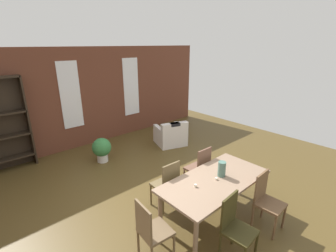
% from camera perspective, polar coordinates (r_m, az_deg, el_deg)
% --- Properties ---
extents(ground_plane, '(10.89, 10.89, 0.00)m').
position_cam_1_polar(ground_plane, '(4.66, -2.54, -19.06)').
color(ground_plane, brown).
extents(back_wall_brick, '(9.38, 0.12, 2.80)m').
position_cam_1_polar(back_wall_brick, '(7.14, -22.32, 5.76)').
color(back_wall_brick, brown).
rests_on(back_wall_brick, ground).
extents(window_pane_1, '(0.55, 0.02, 1.82)m').
position_cam_1_polar(window_pane_1, '(7.04, -22.26, 6.78)').
color(window_pane_1, white).
extents(window_pane_2, '(0.55, 0.02, 1.82)m').
position_cam_1_polar(window_pane_2, '(7.90, -8.81, 9.19)').
color(window_pane_2, white).
extents(dining_table, '(1.96, 0.95, 0.74)m').
position_cam_1_polar(dining_table, '(4.19, 11.08, -13.31)').
color(dining_table, '#91755E').
rests_on(dining_table, ground).
extents(vase_on_table, '(0.13, 0.13, 0.26)m').
position_cam_1_polar(vase_on_table, '(4.20, 12.72, -9.98)').
color(vase_on_table, '#4C7266').
rests_on(vase_on_table, dining_table).
extents(tealight_candle_0, '(0.04, 0.04, 0.04)m').
position_cam_1_polar(tealight_candle_0, '(3.90, 6.57, -13.95)').
color(tealight_candle_0, silver).
rests_on(tealight_candle_0, dining_table).
extents(tealight_candle_1, '(0.04, 0.04, 0.03)m').
position_cam_1_polar(tealight_candle_1, '(4.13, 11.45, -12.25)').
color(tealight_candle_1, silver).
rests_on(tealight_candle_1, dining_table).
extents(dining_chair_far_right, '(0.41, 0.41, 0.95)m').
position_cam_1_polar(dining_chair_far_right, '(4.93, 7.56, -9.73)').
color(dining_chair_far_right, brown).
rests_on(dining_chair_far_right, ground).
extents(dining_chair_far_left, '(0.41, 0.41, 0.95)m').
position_cam_1_polar(dining_chair_far_left, '(4.38, -0.22, -13.54)').
color(dining_chair_far_left, brown).
rests_on(dining_chair_far_left, ground).
extents(dining_chair_near_left, '(0.43, 0.43, 0.95)m').
position_cam_1_polar(dining_chair_near_left, '(3.66, 15.73, -21.98)').
color(dining_chair_near_left, '#383216').
rests_on(dining_chair_near_left, ground).
extents(dining_chair_head_left, '(0.44, 0.44, 0.95)m').
position_cam_1_polar(dining_chair_head_left, '(3.50, -4.07, -23.53)').
color(dining_chair_head_left, brown).
rests_on(dining_chair_head_left, ground).
extents(dining_chair_near_right, '(0.41, 0.41, 0.95)m').
position_cam_1_polar(dining_chair_near_right, '(4.30, 22.41, -15.88)').
color(dining_chair_near_right, brown).
rests_on(dining_chair_near_right, ground).
extents(armchair_white, '(1.02, 1.02, 0.75)m').
position_cam_1_polar(armchair_white, '(7.13, 0.66, -2.24)').
color(armchair_white, silver).
rests_on(armchair_white, ground).
extents(potted_plant_by_shelf, '(0.48, 0.48, 0.63)m').
position_cam_1_polar(potted_plant_by_shelf, '(6.30, -15.54, -5.20)').
color(potted_plant_by_shelf, silver).
rests_on(potted_plant_by_shelf, ground).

